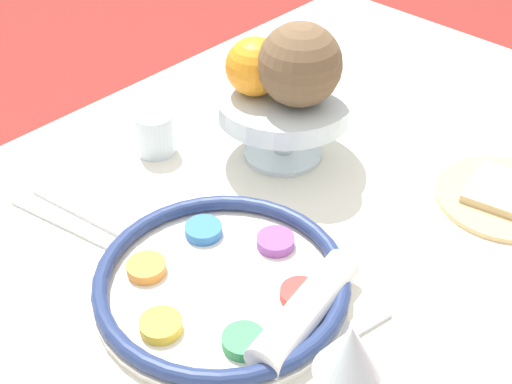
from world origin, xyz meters
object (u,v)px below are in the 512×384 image
at_px(wine_glass, 349,356).
at_px(cup_near, 155,133).
at_px(seder_plate, 222,282).
at_px(bread_plate, 504,196).
at_px(coconut, 300,65).
at_px(orange_fruit, 255,67).
at_px(napkin_roll, 305,311).
at_px(fruit_stand, 284,108).

xyz_separation_m(wine_glass, cup_near, (0.18, 0.50, -0.07)).
height_order(seder_plate, cup_near, cup_near).
relative_size(seder_plate, bread_plate, 1.62).
bearing_deg(coconut, orange_fruit, 110.74).
xyz_separation_m(wine_glass, coconut, (0.30, 0.32, 0.06)).
xyz_separation_m(orange_fruit, napkin_roll, (-0.21, -0.28, -0.13)).
bearing_deg(napkin_roll, cup_near, 74.38).
relative_size(wine_glass, napkin_roll, 0.76).
bearing_deg(bread_plate, napkin_roll, 171.46).
height_order(fruit_stand, coconut, coconut).
bearing_deg(napkin_roll, coconut, 42.76).
xyz_separation_m(fruit_stand, napkin_roll, (-0.23, -0.24, -0.06)).
bearing_deg(napkin_roll, fruit_stand, 45.95).
xyz_separation_m(seder_plate, bread_plate, (0.40, -0.16, -0.01)).
height_order(orange_fruit, bread_plate, orange_fruit).
height_order(fruit_stand, napkin_roll, fruit_stand).
bearing_deg(napkin_roll, seder_plate, 104.92).
xyz_separation_m(orange_fruit, bread_plate, (0.16, -0.33, -0.14)).
distance_m(fruit_stand, napkin_roll, 0.34).
distance_m(seder_plate, bread_plate, 0.43).
height_order(orange_fruit, napkin_roll, orange_fruit).
bearing_deg(cup_near, coconut, -55.60).
bearing_deg(coconut, wine_glass, -133.27).
xyz_separation_m(fruit_stand, coconut, (-0.00, -0.03, 0.08)).
xyz_separation_m(coconut, bread_plate, (0.14, -0.27, -0.16)).
xyz_separation_m(seder_plate, cup_near, (0.14, 0.28, 0.02)).
distance_m(orange_fruit, cup_near, 0.19).
relative_size(coconut, cup_near, 1.77).
relative_size(fruit_stand, cup_near, 3.08).
bearing_deg(seder_plate, wine_glass, -101.95).
bearing_deg(cup_near, fruit_stand, -49.52).
bearing_deg(fruit_stand, seder_plate, -152.64).
relative_size(wine_glass, fruit_stand, 0.71).
bearing_deg(cup_near, napkin_roll, -105.62).
distance_m(fruit_stand, coconut, 0.09).
bearing_deg(fruit_stand, orange_fruit, 130.87).
bearing_deg(fruit_stand, napkin_roll, -134.05).
bearing_deg(orange_fruit, wine_glass, -126.08).
bearing_deg(napkin_roll, orange_fruit, 53.07).
xyz_separation_m(orange_fruit, cup_near, (-0.10, 0.12, -0.12)).
height_order(wine_glass, bread_plate, wine_glass).
distance_m(orange_fruit, napkin_roll, 0.37).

